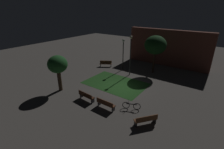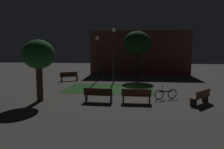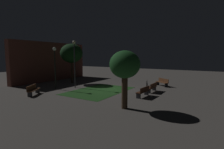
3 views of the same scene
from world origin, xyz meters
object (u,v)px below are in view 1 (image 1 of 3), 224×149
Objects in this scene: lamp_post_plaza_west at (131,49)px; bicycle at (131,106)px; bench_path_side at (106,63)px; bench_front_left at (146,120)px; bench_back_row at (86,96)px; lamp_post_near_wall at (123,49)px; tree_left_canopy at (58,65)px; bench_front_right at (106,104)px; tree_back_right at (155,45)px.

lamp_post_plaza_west is 8.56m from bicycle.
bench_path_side is 5.52m from lamp_post_plaza_west.
lamp_post_plaza_west is (-6.08, 8.00, 2.96)m from bench_front_left.
lamp_post_plaza_west is at bearing 89.19° from bench_back_row.
bicycle is (5.92, -7.90, -2.66)m from lamp_post_near_wall.
tree_left_canopy is at bearing -170.50° from bicycle.
bench_front_left is at bearing -49.22° from lamp_post_near_wall.
bench_front_right is at bearing -74.44° from lamp_post_plaza_west.
bench_path_side is (-10.68, 8.77, 0.00)m from bench_front_left.
lamp_post_near_wall reaches higher than bench_front_left.
lamp_post_plaza_west reaches higher than bench_front_right.
tree_left_canopy is 9.48m from lamp_post_near_wall.
bench_front_right is (2.36, -0.00, 0.00)m from bench_back_row.
bench_path_side is 0.35× the size of tree_back_right.
bench_back_row and bench_path_side have the same top height.
lamp_post_near_wall is at bearing 77.19° from tree_left_canopy.
tree_left_canopy is 9.04m from lamp_post_plaza_west.
lamp_post_plaza_west is at bearing -9.48° from bench_path_side.
bicycle reaches higher than bench_path_side.
bench_back_row is 4.45m from bicycle.
bicycle is (1.97, -9.41, -3.47)m from tree_back_right.
lamp_post_plaza_west is 3.40× the size of bicycle.
lamp_post_plaza_west is (-2.24, 8.05, 2.96)m from bench_front_right.
lamp_post_near_wall reaches higher than bench_back_row.
bench_front_right is at bearing -147.05° from bicycle.
lamp_post_near_wall is at bearing 148.28° from lamp_post_plaza_west.
bench_front_left is 1.13× the size of bicycle.
bench_front_left is 12.27m from lamp_post_near_wall.
bench_path_side is at bearing 139.12° from bicycle.
bench_back_row is 1.07× the size of bench_front_left.
bench_front_left is at bearing 0.75° from bench_front_right.
lamp_post_near_wall is 10.22m from bicycle.
tree_back_right is at bearing 20.86° from lamp_post_near_wall.
bench_front_right is 0.41× the size of lamp_post_near_wall.
lamp_post_plaza_west reaches higher than bicycle.
bicycle reaches higher than bench_front_left.
lamp_post_near_wall is at bearing 126.83° from bicycle.
tree_back_right is (6.05, 10.75, 0.94)m from tree_left_canopy.
bicycle is (1.91, 1.24, -0.14)m from bench_front_right.
lamp_post_near_wall is (-1.65, 9.14, 2.53)m from bench_back_row.
bench_front_right is 1.19× the size of bicycle.
lamp_post_plaza_west is (4.60, -0.77, 2.96)m from bench_path_side.
bench_back_row is 2.36m from bench_front_right.
bicycle is at bearing 148.29° from bench_front_left.
bicycle reaches higher than bench_front_right.
tree_back_right is (6.79, 1.83, 3.33)m from bench_path_side.
lamp_post_near_wall is 2.11m from lamp_post_plaza_west.
bench_front_right is at bearing -89.70° from tree_back_right.
lamp_post_plaza_west is at bearing -130.14° from tree_back_right.
tree_left_canopy is at bearing -115.35° from lamp_post_plaza_west.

